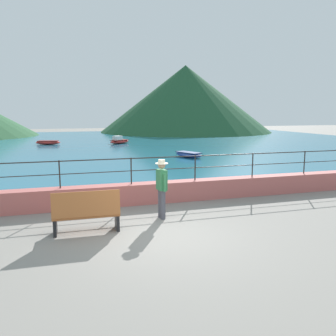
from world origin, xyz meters
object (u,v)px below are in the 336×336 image
object	(u,v)px
boat_1	(119,141)
boat_3	(189,154)
bench_main	(86,212)
person_walking	(162,186)
boat_0	(48,142)

from	to	relation	value
boat_1	boat_3	size ratio (longest dim) A/B	0.97
bench_main	boat_1	xyz separation A→B (m)	(4.55, 24.62, -0.23)
bench_main	boat_1	size ratio (longest dim) A/B	0.72
boat_1	boat_3	distance (m)	12.04
bench_main	person_walking	distance (m)	2.33
bench_main	boat_0	size ratio (longest dim) A/B	0.70
person_walking	boat_1	bearing A→B (deg)	84.40
bench_main	person_walking	bearing A→B (deg)	16.55
person_walking	boat_1	xyz separation A→B (m)	(2.35, 23.97, -0.65)
boat_0	boat_3	bearing A→B (deg)	-52.67
bench_main	boat_1	bearing A→B (deg)	79.54
person_walking	bench_main	bearing A→B (deg)	-163.45
person_walking	boat_1	world-z (taller)	person_walking
boat_0	boat_1	distance (m)	6.69
person_walking	boat_1	distance (m)	24.09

